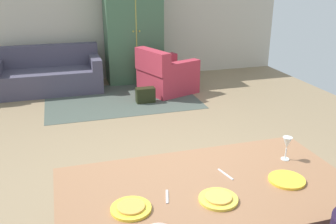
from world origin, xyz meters
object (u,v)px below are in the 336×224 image
Objects in this scene: plate_near_man at (131,209)px; couch at (49,75)px; plate_near_child at (218,199)px; armoire at (133,29)px; handbag at (145,95)px; armchair at (165,75)px; dining_table at (207,193)px; plate_near_woman at (287,180)px; wine_glass at (287,144)px.

couch is (-0.53, 5.20, -0.47)m from plate_near_man.
plate_near_child is (0.55, -0.06, 0.00)m from plate_near_man.
handbag is (-0.11, -1.39, -0.92)m from armoire.
armoire is (-0.39, 0.91, 0.73)m from armchair.
couch is 5.95× the size of handbag.
plate_near_woman is (0.55, -0.10, 0.07)m from dining_table.
plate_near_woman is at bearing -95.64° from armchair.
wine_glass is at bearing -69.88° from couch.
armoire is at bearing 83.54° from dining_table.
plate_near_man is 0.23× the size of armchair.
couch reaches higher than dining_table.
couch reaches higher than plate_near_man.
wine_glass is (0.72, 0.18, 0.19)m from dining_table.
plate_near_man is at bearing -166.68° from wine_glass.
armchair is at bearing -66.80° from armoire.
armoire is 6.56× the size of handbag.
couch and armchair have the same top height.
plate_near_child is at bearing -78.43° from couch.
plate_near_child is 1.00× the size of plate_near_woman.
armoire reaches higher than plate_near_woman.
couch is at bearing 95.80° from plate_near_man.
armoire is (1.15, 5.44, 0.28)m from plate_near_man.
plate_near_man is 4.22m from handbag.
dining_table is 7.98× the size of plate_near_man.
plate_near_man is 0.78× the size of handbag.
plate_near_child is at bearing -6.24° from plate_near_man.
armchair is at bearing 43.94° from handbag.
handbag is (1.57, -1.16, -0.17)m from couch.
couch is 2.18m from armchair.
handbag is at bearing -136.06° from armchair.
couch is at bearing -172.00° from armoire.
plate_near_child is at bearing -90.00° from dining_table.
plate_near_child reaches higher than dining_table.
plate_near_man is at bearing -101.95° from armoire.
dining_table is at bearing 12.34° from plate_near_man.
plate_near_child is 0.55m from plate_near_woman.
plate_near_woman is 0.13× the size of couch.
wine_glass reaches higher than plate_near_man.
plate_near_child is 0.12× the size of armoire.
dining_table is 5.21m from couch.
handbag is at bearing 83.14° from plate_near_child.
plate_near_man and plate_near_child have the same top height.
plate_near_child and plate_near_woman have the same top height.
wine_glass is 0.17× the size of armchair.
wine_glass reaches higher than dining_table.
armoire is (1.68, 0.24, 0.75)m from couch.
plate_near_child is at bearing -96.86° from handbag.
wine_glass is 5.25m from couch.
wine_glass is (0.17, 0.28, 0.12)m from plate_near_woman.
plate_near_child is 5.39m from couch.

